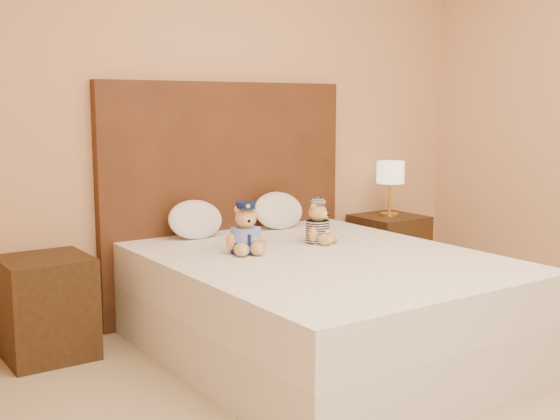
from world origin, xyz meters
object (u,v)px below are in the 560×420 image
object	(u,v)px
nightstand_left	(47,307)
lamp	(390,175)
pillow_right	(279,209)
bed	(321,305)
pillow_left	(195,218)
teddy_police	(246,228)
nightstand_right	(389,252)
teddy_prisoner	(318,222)

from	to	relation	value
nightstand_left	lamp	xyz separation A→B (m)	(2.50, 0.00, 0.57)
nightstand_left	pillow_right	distance (m)	1.59
bed	pillow_right	size ratio (longest dim) A/B	5.45
pillow_left	lamp	bearing A→B (deg)	-1.09
lamp	teddy_police	distance (m)	1.64
pillow_right	nightstand_right	bearing A→B (deg)	-1.78
teddy_police	pillow_right	distance (m)	0.80
lamp	teddy_police	bearing A→B (deg)	-161.60
lamp	pillow_left	world-z (taller)	lamp
nightstand_left	teddy_police	bearing A→B (deg)	-28.61
lamp	teddy_prisoner	bearing A→B (deg)	-154.07
pillow_left	pillow_right	xyz separation A→B (m)	(0.61, 0.00, 0.00)
lamp	teddy_police	world-z (taller)	lamp
teddy_police	pillow_left	distance (m)	0.55
lamp	bed	bearing A→B (deg)	-147.38
teddy_police	pillow_right	xyz separation A→B (m)	(0.59, 0.55, -0.01)
nightstand_left	pillow_right	world-z (taller)	pillow_right
nightstand_right	lamp	xyz separation A→B (m)	(-0.00, 0.00, 0.57)
nightstand_left	nightstand_right	world-z (taller)	same
bed	pillow_right	bearing A→B (deg)	70.96
pillow_right	teddy_prisoner	bearing A→B (deg)	-99.67
bed	nightstand_left	world-z (taller)	same
nightstand_right	teddy_police	distance (m)	1.69
nightstand_left	teddy_police	xyz separation A→B (m)	(0.95, -0.52, 0.42)
teddy_police	teddy_prisoner	xyz separation A→B (m)	(0.50, 0.00, -0.02)
pillow_right	lamp	bearing A→B (deg)	-1.78
teddy_police	pillow_left	size ratio (longest dim) A/B	0.78
nightstand_right	teddy_police	size ratio (longest dim) A/B	1.96
bed	teddy_prisoner	world-z (taller)	teddy_prisoner
nightstand_left	nightstand_right	xyz separation A→B (m)	(2.50, 0.00, 0.00)
bed	teddy_police	xyz separation A→B (m)	(-0.30, 0.28, 0.42)
pillow_left	bed	bearing A→B (deg)	-68.53
nightstand_right	pillow_right	distance (m)	1.05
bed	nightstand_left	distance (m)	1.48
bed	pillow_left	distance (m)	0.98
bed	teddy_prisoner	bearing A→B (deg)	55.91
nightstand_left	pillow_left	size ratio (longest dim) A/B	1.54
lamp	teddy_prisoner	xyz separation A→B (m)	(-1.06, -0.51, -0.17)
nightstand_left	teddy_police	distance (m)	1.16
bed	nightstand_right	world-z (taller)	same
lamp	pillow_right	distance (m)	0.98
nightstand_right	teddy_prisoner	bearing A→B (deg)	-154.07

